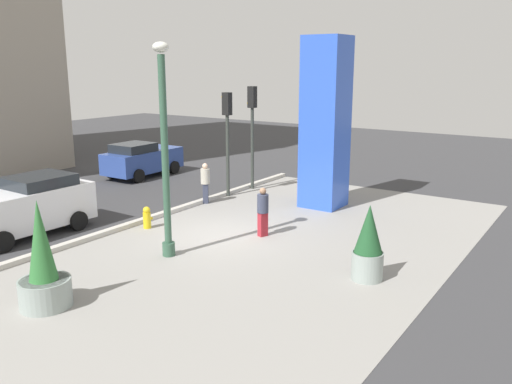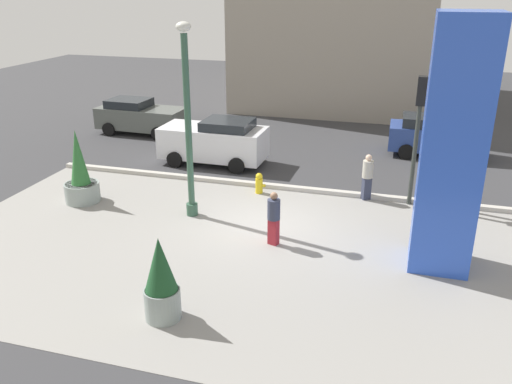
{
  "view_description": "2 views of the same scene",
  "coord_description": "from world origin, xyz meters",
  "px_view_note": "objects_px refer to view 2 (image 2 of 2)",
  "views": [
    {
      "loc": [
        -12.95,
        -10.03,
        5.36
      ],
      "look_at": [
        0.12,
        -1.24,
        1.57
      ],
      "focal_mm": 37.42,
      "sensor_mm": 36.0,
      "label": 1
    },
    {
      "loc": [
        3.94,
        -14.3,
        6.97
      ],
      "look_at": [
        0.16,
        -1.23,
        1.58
      ],
      "focal_mm": 37.37,
      "sensor_mm": 36.0,
      "label": 2
    }
  ],
  "objects_px": {
    "art_pillar_blue": "(452,148)",
    "car_curb_west": "(215,141)",
    "fire_hydrant": "(259,183)",
    "potted_plant_near_left": "(161,281)",
    "lamp_post": "(188,127)",
    "car_passing_lane": "(140,116)",
    "pedestrian_by_curb": "(274,216)",
    "traffic_light_corner": "(475,121)",
    "car_curb_east": "(435,136)",
    "potted_plant_mid_plaza": "(80,177)",
    "traffic_light_far_side": "(418,120)",
    "pedestrian_on_sidewalk": "(367,175)"
  },
  "relations": [
    {
      "from": "lamp_post",
      "to": "traffic_light_corner",
      "type": "height_order",
      "value": "lamp_post"
    },
    {
      "from": "traffic_light_corner",
      "to": "car_curb_west",
      "type": "height_order",
      "value": "traffic_light_corner"
    },
    {
      "from": "traffic_light_corner",
      "to": "pedestrian_on_sidewalk",
      "type": "height_order",
      "value": "traffic_light_corner"
    },
    {
      "from": "lamp_post",
      "to": "traffic_light_far_side",
      "type": "distance_m",
      "value": 7.24
    },
    {
      "from": "car_curb_east",
      "to": "pedestrian_on_sidewalk",
      "type": "relative_size",
      "value": 2.5
    },
    {
      "from": "lamp_post",
      "to": "car_curb_east",
      "type": "bearing_deg",
      "value": 49.32
    },
    {
      "from": "lamp_post",
      "to": "car_passing_lane",
      "type": "distance_m",
      "value": 10.75
    },
    {
      "from": "lamp_post",
      "to": "car_curb_east",
      "type": "distance_m",
      "value": 11.76
    },
    {
      "from": "potted_plant_mid_plaza",
      "to": "pedestrian_on_sidewalk",
      "type": "bearing_deg",
      "value": 17.25
    },
    {
      "from": "potted_plant_near_left",
      "to": "car_curb_east",
      "type": "bearing_deg",
      "value": 67.03
    },
    {
      "from": "fire_hydrant",
      "to": "car_passing_lane",
      "type": "distance_m",
      "value": 9.89
    },
    {
      "from": "art_pillar_blue",
      "to": "car_curb_west",
      "type": "bearing_deg",
      "value": 143.71
    },
    {
      "from": "potted_plant_mid_plaza",
      "to": "traffic_light_corner",
      "type": "bearing_deg",
      "value": 12.62
    },
    {
      "from": "pedestrian_by_curb",
      "to": "car_curb_east",
      "type": "bearing_deg",
      "value": 65.64
    },
    {
      "from": "art_pillar_blue",
      "to": "traffic_light_far_side",
      "type": "relative_size",
      "value": 1.5
    },
    {
      "from": "potted_plant_mid_plaza",
      "to": "pedestrian_by_curb",
      "type": "bearing_deg",
      "value": -10.36
    },
    {
      "from": "car_passing_lane",
      "to": "pedestrian_on_sidewalk",
      "type": "relative_size",
      "value": 2.67
    },
    {
      "from": "traffic_light_far_side",
      "to": "pedestrian_on_sidewalk",
      "type": "height_order",
      "value": "traffic_light_far_side"
    },
    {
      "from": "lamp_post",
      "to": "car_curb_west",
      "type": "distance_m",
      "value": 5.59
    },
    {
      "from": "lamp_post",
      "to": "car_passing_lane",
      "type": "bearing_deg",
      "value": 126.16
    },
    {
      "from": "art_pillar_blue",
      "to": "potted_plant_near_left",
      "type": "relative_size",
      "value": 3.23
    },
    {
      "from": "lamp_post",
      "to": "car_curb_west",
      "type": "bearing_deg",
      "value": 102.08
    },
    {
      "from": "fire_hydrant",
      "to": "potted_plant_near_left",
      "type": "bearing_deg",
      "value": -90.02
    },
    {
      "from": "traffic_light_corner",
      "to": "car_curb_east",
      "type": "relative_size",
      "value": 1.11
    },
    {
      "from": "lamp_post",
      "to": "art_pillar_blue",
      "type": "relative_size",
      "value": 0.93
    },
    {
      "from": "art_pillar_blue",
      "to": "pedestrian_on_sidewalk",
      "type": "xyz_separation_m",
      "value": [
        -2.22,
        4.03,
        -2.3
      ]
    },
    {
      "from": "potted_plant_near_left",
      "to": "fire_hydrant",
      "type": "height_order",
      "value": "potted_plant_near_left"
    },
    {
      "from": "lamp_post",
      "to": "pedestrian_by_curb",
      "type": "xyz_separation_m",
      "value": [
        3.0,
        -1.26,
        -2.01
      ]
    },
    {
      "from": "fire_hydrant",
      "to": "car_curb_east",
      "type": "relative_size",
      "value": 0.19
    },
    {
      "from": "lamp_post",
      "to": "pedestrian_on_sidewalk",
      "type": "bearing_deg",
      "value": 28.97
    },
    {
      "from": "potted_plant_near_left",
      "to": "potted_plant_mid_plaza",
      "type": "height_order",
      "value": "potted_plant_mid_plaza"
    },
    {
      "from": "fire_hydrant",
      "to": "pedestrian_on_sidewalk",
      "type": "distance_m",
      "value": 3.74
    },
    {
      "from": "pedestrian_by_curb",
      "to": "lamp_post",
      "type": "bearing_deg",
      "value": 157.3
    },
    {
      "from": "car_curb_west",
      "to": "pedestrian_on_sidewalk",
      "type": "xyz_separation_m",
      "value": [
        6.31,
        -2.24,
        -0.06
      ]
    },
    {
      "from": "potted_plant_near_left",
      "to": "pedestrian_by_curb",
      "type": "bearing_deg",
      "value": 70.52
    },
    {
      "from": "lamp_post",
      "to": "traffic_light_far_side",
      "type": "bearing_deg",
      "value": 23.31
    },
    {
      "from": "traffic_light_corner",
      "to": "art_pillar_blue",
      "type": "bearing_deg",
      "value": -102.71
    },
    {
      "from": "car_passing_lane",
      "to": "art_pillar_blue",
      "type": "bearing_deg",
      "value": -35.26
    },
    {
      "from": "lamp_post",
      "to": "potted_plant_near_left",
      "type": "bearing_deg",
      "value": -74.05
    },
    {
      "from": "car_curb_west",
      "to": "car_passing_lane",
      "type": "distance_m",
      "value": 6.15
    },
    {
      "from": "art_pillar_blue",
      "to": "fire_hydrant",
      "type": "bearing_deg",
      "value": 148.92
    },
    {
      "from": "car_curb_east",
      "to": "pedestrian_by_curb",
      "type": "relative_size",
      "value": 2.53
    },
    {
      "from": "lamp_post",
      "to": "pedestrian_by_curb",
      "type": "bearing_deg",
      "value": -22.7
    },
    {
      "from": "art_pillar_blue",
      "to": "potted_plant_near_left",
      "type": "bearing_deg",
      "value": -144.23
    },
    {
      "from": "car_curb_east",
      "to": "pedestrian_on_sidewalk",
      "type": "distance_m",
      "value": 6.34
    },
    {
      "from": "art_pillar_blue",
      "to": "lamp_post",
      "type": "bearing_deg",
      "value": 171.28
    },
    {
      "from": "potted_plant_mid_plaza",
      "to": "traffic_light_far_side",
      "type": "relative_size",
      "value": 0.59
    },
    {
      "from": "potted_plant_near_left",
      "to": "traffic_light_corner",
      "type": "relative_size",
      "value": 0.44
    },
    {
      "from": "art_pillar_blue",
      "to": "car_passing_lane",
      "type": "bearing_deg",
      "value": 144.74
    },
    {
      "from": "traffic_light_far_side",
      "to": "traffic_light_corner",
      "type": "height_order",
      "value": "traffic_light_corner"
    }
  ]
}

